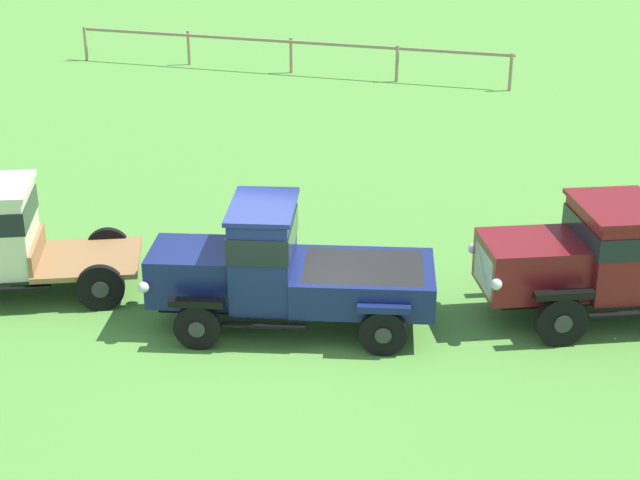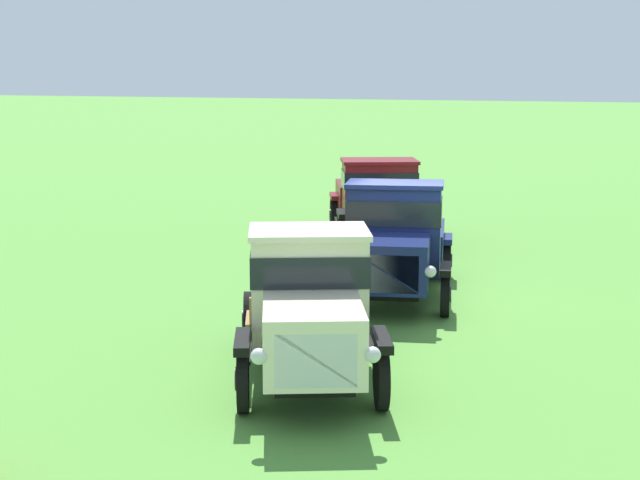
{
  "view_description": "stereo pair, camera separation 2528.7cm",
  "coord_description": "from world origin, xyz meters",
  "views": [
    {
      "loc": [
        5.27,
        -14.37,
        8.3
      ],
      "look_at": [
        0.3,
        2.07,
        1.0
      ],
      "focal_mm": 55.0,
      "sensor_mm": 36.0,
      "label": 1
    },
    {
      "loc": [
        -17.82,
        -4.83,
        4.39
      ],
      "look_at": [
        0.3,
        2.07,
        1.0
      ],
      "focal_mm": 55.0,
      "sensor_mm": 36.0,
      "label": 2
    }
  ],
  "objects": [
    {
      "name": "vintage_truck_second_in_line",
      "position": [
        0.13,
        0.44,
        1.1
      ],
      "size": [
        5.33,
        3.03,
        2.3
      ],
      "color": "black",
      "rests_on": "ground"
    },
    {
      "name": "ground_plane",
      "position": [
        0.0,
        0.0,
        0.0
      ],
      "size": [
        240.0,
        240.0,
        0.0
      ],
      "primitive_type": "plane",
      "color": "#518E38"
    },
    {
      "name": "vintage_truck_midrow_center",
      "position": [
        5.86,
        2.6,
        1.13
      ],
      "size": [
        5.53,
        3.78,
        2.15
      ],
      "color": "black",
      "rests_on": "ground"
    },
    {
      "name": "paddock_fence",
      "position": [
        -5.96,
        18.76,
        0.94
      ],
      "size": [
        16.19,
        0.59,
        1.28
      ],
      "color": "#997F60",
      "rests_on": "ground"
    }
  ]
}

